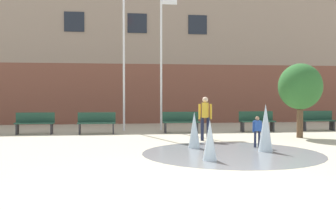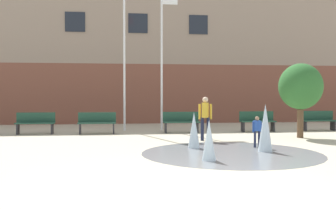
# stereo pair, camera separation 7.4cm
# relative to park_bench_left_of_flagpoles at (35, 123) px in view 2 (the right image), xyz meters

# --- Properties ---
(ground_plane) EXTENTS (100.00, 100.00, 0.00)m
(ground_plane) POSITION_rel_park_bench_left_of_flagpoles_xyz_m (4.63, -10.37, -0.48)
(ground_plane) COLOR #BCB299
(library_building) EXTENTS (36.00, 6.05, 7.60)m
(library_building) POSITION_rel_park_bench_left_of_flagpoles_xyz_m (4.63, 8.31, 3.32)
(library_building) COLOR brown
(library_building) RESTS_ON ground
(splash_fountain) EXTENTS (5.13, 5.13, 1.41)m
(splash_fountain) POSITION_rel_park_bench_left_of_flagpoles_xyz_m (6.67, -6.20, -0.03)
(splash_fountain) COLOR gray
(splash_fountain) RESTS_ON ground
(park_bench_left_of_flagpoles) EXTENTS (1.60, 0.44, 0.91)m
(park_bench_left_of_flagpoles) POSITION_rel_park_bench_left_of_flagpoles_xyz_m (0.00, 0.00, 0.00)
(park_bench_left_of_flagpoles) COLOR #28282D
(park_bench_left_of_flagpoles) RESTS_ON ground
(park_bench_under_left_flagpole) EXTENTS (1.60, 0.44, 0.91)m
(park_bench_under_left_flagpole) POSITION_rel_park_bench_left_of_flagpoles_xyz_m (2.58, -0.22, 0.00)
(park_bench_under_left_flagpole) COLOR #28282D
(park_bench_under_left_flagpole) RESTS_ON ground
(park_bench_center) EXTENTS (1.60, 0.44, 0.91)m
(park_bench_center) POSITION_rel_park_bench_left_of_flagpoles_xyz_m (6.23, -0.17, 0.00)
(park_bench_center) COLOR #28282D
(park_bench_center) RESTS_ON ground
(park_bench_near_trashcan) EXTENTS (1.60, 0.44, 0.91)m
(park_bench_near_trashcan) POSITION_rel_park_bench_left_of_flagpoles_xyz_m (9.70, -0.17, 0.00)
(park_bench_near_trashcan) COLOR #28282D
(park_bench_near_trashcan) RESTS_ON ground
(park_bench_far_right) EXTENTS (1.60, 0.44, 0.91)m
(park_bench_far_right) POSITION_rel_park_bench_left_of_flagpoles_xyz_m (12.67, -0.05, 0.00)
(park_bench_far_right) COLOR #28282D
(park_bench_far_right) RESTS_ON ground
(adult_in_red) EXTENTS (0.50, 0.39, 1.59)m
(adult_in_red) POSITION_rel_park_bench_left_of_flagpoles_xyz_m (6.61, -3.22, 0.45)
(adult_in_red) COLOR #1E233D
(adult_in_red) RESTS_ON ground
(child_with_pink_shirt) EXTENTS (0.31, 0.14, 0.99)m
(child_with_pink_shirt) POSITION_rel_park_bench_left_of_flagpoles_xyz_m (7.82, -5.25, 0.10)
(child_with_pink_shirt) COLOR #1E233D
(child_with_pink_shirt) RESTS_ON ground
(flagpole_left) EXTENTS (0.80, 0.10, 7.23)m
(flagpole_left) POSITION_rel_park_bench_left_of_flagpoles_xyz_m (3.80, 1.13, 3.37)
(flagpole_left) COLOR silver
(flagpole_left) RESTS_ON ground
(flagpole_right) EXTENTS (0.80, 0.10, 6.73)m
(flagpole_right) POSITION_rel_park_bench_left_of_flagpoles_xyz_m (5.54, 1.13, 3.12)
(flagpole_right) COLOR silver
(flagpole_right) RESTS_ON ground
(street_tree_near_building) EXTENTS (1.67, 1.67, 2.88)m
(street_tree_near_building) POSITION_rel_park_bench_left_of_flagpoles_xyz_m (10.47, -2.77, 1.49)
(street_tree_near_building) COLOR brown
(street_tree_near_building) RESTS_ON ground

